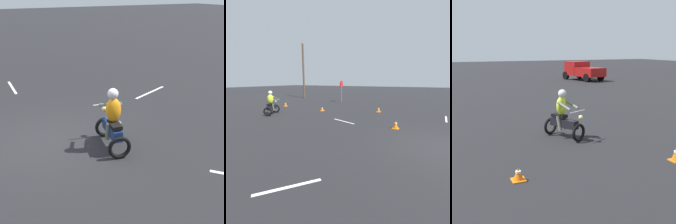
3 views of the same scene
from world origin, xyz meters
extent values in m
torus|color=black|center=(2.31, 10.87, 0.30)|extent=(0.34, 0.59, 0.60)
torus|color=black|center=(1.12, 10.33, 0.30)|extent=(0.34, 0.59, 0.60)
cube|color=black|center=(1.71, 10.60, 0.52)|extent=(1.10, 0.67, 0.28)
cube|color=black|center=(1.51, 10.51, 0.74)|extent=(0.62, 0.47, 0.10)
cylinder|color=silver|center=(2.26, 10.85, 1.00)|extent=(0.32, 0.65, 0.04)
sphere|color=#F2E08C|center=(2.38, 10.90, 0.82)|extent=(0.21, 0.21, 0.16)
ellipsoid|color=#D8F233|center=(1.61, 10.55, 1.10)|extent=(0.42, 0.48, 0.64)
cylinder|color=slate|center=(1.96, 10.49, 1.15)|extent=(0.54, 0.31, 0.27)
cylinder|color=slate|center=(1.80, 10.86, 1.15)|extent=(0.54, 0.31, 0.27)
cylinder|color=slate|center=(1.68, 10.43, 0.52)|extent=(0.27, 0.21, 0.51)
cylinder|color=slate|center=(1.57, 10.69, 0.52)|extent=(0.27, 0.21, 0.51)
sphere|color=silver|center=(1.64, 10.57, 1.52)|extent=(0.37, 0.37, 0.28)
cylinder|color=slate|center=(10.13, 9.38, 1.10)|extent=(0.07, 0.07, 2.20)
cylinder|color=red|center=(10.13, 9.40, 1.95)|extent=(0.70, 0.03, 0.70)
cylinder|color=white|center=(10.13, 9.42, 1.95)|extent=(0.60, 0.01, 0.60)
cube|color=orange|center=(4.53, 8.24, 0.01)|extent=(0.32, 0.32, 0.03)
cone|color=orange|center=(4.53, 8.24, 0.17)|extent=(0.24, 0.24, 0.28)
cylinder|color=white|center=(4.53, 8.24, 0.21)|extent=(0.13, 0.13, 0.05)
cube|color=orange|center=(1.95, 2.23, 0.01)|extent=(0.32, 0.32, 0.03)
cone|color=orange|center=(1.95, 2.23, 0.22)|extent=(0.24, 0.24, 0.38)
cylinder|color=white|center=(1.95, 2.23, 0.28)|extent=(0.13, 0.13, 0.05)
cube|color=orange|center=(6.10, 4.21, 0.01)|extent=(0.32, 0.32, 0.03)
cone|color=orange|center=(6.10, 4.21, 0.20)|extent=(0.24, 0.24, 0.34)
cylinder|color=white|center=(6.10, 4.21, 0.25)|extent=(0.13, 0.13, 0.05)
cube|color=orange|center=(4.98, 12.52, 0.01)|extent=(0.32, 0.32, 0.03)
cone|color=orange|center=(4.98, 12.52, 0.21)|extent=(0.24, 0.24, 0.36)
cylinder|color=white|center=(4.98, 12.52, 0.26)|extent=(0.13, 0.13, 0.05)
cube|color=silver|center=(5.65, -0.14, 0.00)|extent=(1.95, 0.18, 0.01)
cube|color=silver|center=(2.16, 5.20, 0.00)|extent=(0.71, 1.61, 0.01)
cube|color=silver|center=(-4.16, 3.48, 0.00)|extent=(1.26, 1.02, 0.01)
cylinder|color=brown|center=(12.09, 16.06, 3.52)|extent=(0.24, 0.24, 7.04)
camera|label=1|loc=(-7.61, 2.11, 3.97)|focal=50.00mm
camera|label=2|loc=(-6.77, 0.83, 2.37)|focal=28.00mm
camera|label=3|loc=(11.17, 6.55, 3.03)|focal=50.00mm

